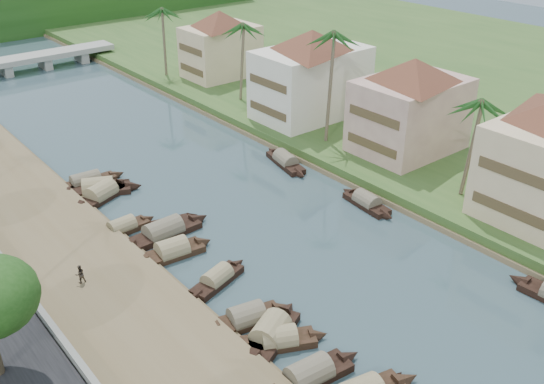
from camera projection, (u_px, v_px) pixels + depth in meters
ground at (376, 293)px, 44.01m from camera, size 220.00×220.00×0.00m
left_bank at (54, 248)px, 48.61m from camera, size 10.00×180.00×0.80m
right_bank at (358, 139)px, 68.08m from camera, size 16.00×180.00×1.20m
far_right_fill at (533, 78)px, 88.78m from camera, size 60.00×220.00×1.15m
bridge at (25, 61)px, 92.64m from camera, size 28.00×4.00×2.40m
building_mid at (411, 104)px, 61.95m from camera, size 14.11×14.11×9.70m
building_far at (311, 73)px, 70.88m from camera, size 15.59×15.59×10.20m
building_distant at (221, 43)px, 85.40m from camera, size 12.62×12.62×9.20m
sampan_3 at (309, 376)px, 36.18m from camera, size 7.96×2.43×2.12m
sampan_4 at (279, 340)px, 38.94m from camera, size 6.69×4.33×1.96m
sampan_5 at (270, 334)px, 39.47m from camera, size 7.51×4.92×2.37m
sampan_6 at (247, 318)px, 40.85m from camera, size 7.07×3.02×2.08m
sampan_7 at (217, 279)px, 44.82m from camera, size 6.72×3.17×1.82m
sampan_8 at (172, 252)px, 48.09m from camera, size 7.24×2.42×2.21m
sampan_9 at (164, 232)px, 50.70m from camera, size 9.20×2.20×2.30m
sampan_10 at (122, 228)px, 51.29m from camera, size 6.51×1.74×1.84m
sampan_11 at (101, 195)px, 56.64m from camera, size 8.17×4.58×2.31m
sampan_12 at (86, 182)px, 59.00m from camera, size 8.16×2.02×1.96m
sampan_13 at (98, 189)px, 57.66m from camera, size 8.29×5.28×2.29m
sampan_15 at (367, 202)px, 55.31m from camera, size 2.12×7.08×1.92m
sampan_16 at (286, 161)px, 63.22m from camera, size 3.19×8.27×2.01m
canoe_2 at (169, 221)px, 52.96m from camera, size 5.43×2.01×0.78m
palm_1 at (476, 106)px, 51.32m from camera, size 3.20×3.20×10.12m
palm_2 at (331, 37)px, 60.94m from camera, size 3.20×3.20×13.15m
palm_3 at (240, 27)px, 74.10m from camera, size 3.20×3.20×10.96m
palm_7 at (161, 11)px, 83.74m from camera, size 3.20×3.20×10.81m
tree_6 at (325, 60)px, 75.58m from camera, size 4.96×4.96×7.39m
person_far at (80, 274)px, 43.50m from camera, size 0.73×0.58×1.43m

